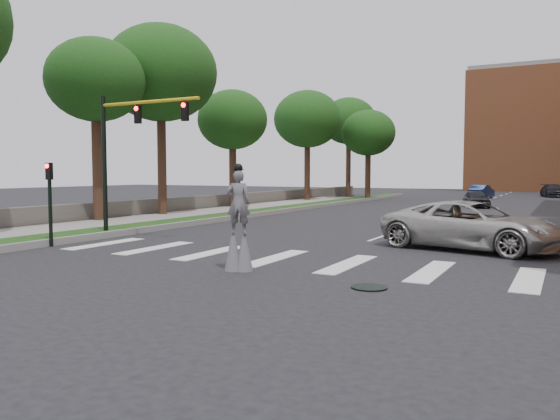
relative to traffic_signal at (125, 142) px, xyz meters
The scene contains 19 objects.
ground_plane 11.04m from the traffic_signal, 17.05° to the right, with size 160.00×160.00×0.00m, color black.
grass_median 17.56m from the traffic_signal, 95.77° to the left, with size 2.00×60.00×0.25m, color #173A10.
median_curb 17.48m from the traffic_signal, 92.25° to the left, with size 0.20×60.00×0.28m, color gray.
sidewalk_left 9.37m from the traffic_signal, 123.98° to the left, with size 4.00×60.00×0.18m, color gray.
stone_wall 20.64m from the traffic_signal, 110.80° to the left, with size 0.50×56.00×1.10m, color #514D45.
manhole 14.33m from the traffic_signal, 21.36° to the right, with size 0.90×0.90×0.04m, color black.
traffic_signal is the anchor object (origin of this frame).
secondary_signal 4.17m from the traffic_signal, 98.43° to the right, with size 0.25×0.21×3.23m.
stilt_performer 10.17m from the traffic_signal, 27.46° to the right, with size 0.82×0.68×3.12m.
suv_crossing 14.68m from the traffic_signal, 13.00° to the left, with size 2.98×6.47×1.80m, color #B2B0A8.
car_near 30.72m from the traffic_signal, 70.06° to the left, with size 1.68×4.18×1.42m, color black.
car_mid 45.72m from the traffic_signal, 79.08° to the left, with size 1.56×4.48×1.48m, color navy.
car_far 54.46m from the traffic_signal, 73.54° to the left, with size 2.04×5.02×1.46m, color black.
tree_1 8.56m from the traffic_signal, 145.04° to the left, with size 5.43×5.43×10.27m.
tree_2 12.30m from the traffic_signal, 122.21° to the left, with size 7.15×7.15×12.15m.
tree_3 19.20m from the traffic_signal, 108.77° to the left, with size 5.41×5.41×9.20m.
tree_4 30.75m from the traffic_signal, 100.15° to the left, with size 6.45×6.45×10.67m.
tree_5 42.63m from the traffic_signal, 97.75° to the left, with size 6.31×6.31×11.44m.
tree_6 35.01m from the traffic_signal, 91.51° to the left, with size 5.39×5.39×9.08m.
Camera 1 is at (7.30, -14.79, 2.87)m, focal length 35.00 mm.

